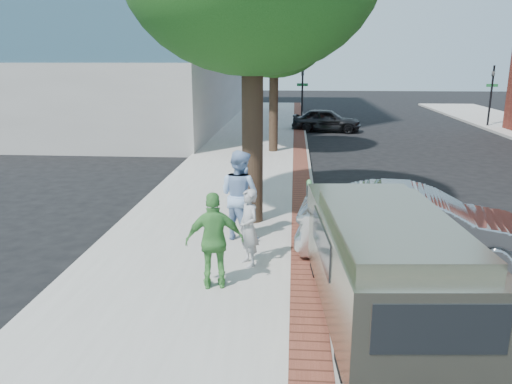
# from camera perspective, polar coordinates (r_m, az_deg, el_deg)

# --- Properties ---
(ground) EXTENTS (120.00, 120.00, 0.00)m
(ground) POSITION_cam_1_polar(r_m,az_deg,el_deg) (11.04, 1.91, -7.12)
(ground) COLOR black
(ground) RESTS_ON ground
(sidewalk) EXTENTS (5.00, 60.00, 0.15)m
(sidewalk) POSITION_cam_1_polar(r_m,az_deg,el_deg) (18.77, -1.60, 2.40)
(sidewalk) COLOR #9E9991
(sidewalk) RESTS_ON ground
(brick_strip) EXTENTS (0.60, 60.00, 0.01)m
(brick_strip) POSITION_cam_1_polar(r_m,az_deg,el_deg) (18.66, 5.14, 2.52)
(brick_strip) COLOR brown
(brick_strip) RESTS_ON sidewalk
(curb) EXTENTS (0.10, 60.00, 0.15)m
(curb) POSITION_cam_1_polar(r_m,az_deg,el_deg) (18.69, 6.21, 2.26)
(curb) COLOR gray
(curb) RESTS_ON ground
(office_base) EXTENTS (18.20, 22.20, 4.00)m
(office_base) POSITION_cam_1_polar(r_m,az_deg,el_deg) (34.97, -18.54, 10.65)
(office_base) COLOR gray
(office_base) RESTS_ON ground
(signal_near) EXTENTS (0.70, 0.15, 3.80)m
(signal_near) POSITION_cam_1_polar(r_m,az_deg,el_deg) (32.29, 5.32, 11.50)
(signal_near) COLOR black
(signal_near) RESTS_ON ground
(signal_far) EXTENTS (0.70, 0.15, 3.80)m
(signal_far) POSITION_cam_1_polar(r_m,az_deg,el_deg) (34.47, 25.31, 10.37)
(signal_far) COLOR black
(signal_far) RESTS_ON ground
(tree_far) EXTENTS (4.80, 4.80, 7.14)m
(tree_far) POSITION_cam_1_polar(r_m,az_deg,el_deg) (22.28, 2.10, 17.88)
(tree_far) COLOR black
(tree_far) RESTS_ON sidewalk
(parking_meter) EXTENTS (0.12, 0.32, 1.47)m
(parking_meter) POSITION_cam_1_polar(r_m,az_deg,el_deg) (10.88, 6.06, -0.82)
(parking_meter) COLOR gray
(parking_meter) RESTS_ON sidewalk
(person_gray) EXTENTS (0.61, 0.68, 1.56)m
(person_gray) POSITION_cam_1_polar(r_m,az_deg,el_deg) (9.86, -0.83, -4.10)
(person_gray) COLOR #9C9DA1
(person_gray) RESTS_ON sidewalk
(person_officer) EXTENTS (1.26, 1.20, 2.05)m
(person_officer) POSITION_cam_1_polar(r_m,az_deg,el_deg) (11.26, -1.88, -0.35)
(person_officer) COLOR #8EAFDC
(person_officer) RESTS_ON sidewalk
(person_green) EXTENTS (1.10, 0.62, 1.77)m
(person_green) POSITION_cam_1_polar(r_m,az_deg,el_deg) (8.90, -4.75, -5.58)
(person_green) COLOR #4B9B46
(person_green) RESTS_ON sidewalk
(sedan_silver) EXTENTS (5.01, 2.31, 1.59)m
(sedan_silver) POSITION_cam_1_polar(r_m,az_deg,el_deg) (10.86, 17.77, -3.77)
(sedan_silver) COLOR #B1B4B8
(sedan_silver) RESTS_ON ground
(bg_car) EXTENTS (4.18, 2.10, 1.36)m
(bg_car) POSITION_cam_1_polar(r_m,az_deg,el_deg) (29.98, 8.06, 8.14)
(bg_car) COLOR black
(bg_car) RESTS_ON ground
(van) EXTENTS (2.30, 5.19, 1.87)m
(van) POSITION_cam_1_polar(r_m,az_deg,el_deg) (8.39, 14.10, -7.36)
(van) COLOR gray
(van) RESTS_ON ground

